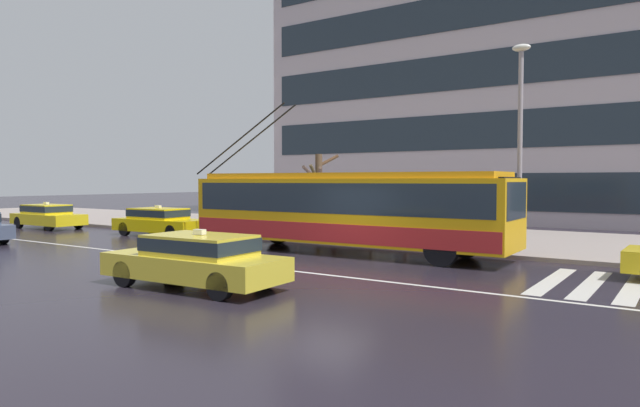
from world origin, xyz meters
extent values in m
plane|color=#252029|center=(0.00, 0.00, 0.00)|extent=(160.00, 160.00, 0.00)
cube|color=gray|center=(0.00, 9.55, 0.07)|extent=(80.00, 10.00, 0.14)
cube|color=beige|center=(5.97, 1.28, 0.00)|extent=(0.44, 4.40, 0.01)
cube|color=beige|center=(6.87, 1.28, 0.00)|extent=(0.44, 4.40, 0.01)
cube|color=beige|center=(7.77, 1.28, 0.00)|extent=(0.44, 4.40, 0.01)
cube|color=silver|center=(0.00, -1.20, 0.00)|extent=(72.00, 0.14, 0.01)
cube|color=#E5A20E|center=(-1.23, 2.95, 1.51)|extent=(11.72, 2.64, 2.18)
cube|color=orange|center=(-1.23, 2.95, 2.70)|extent=(11.02, 2.38, 0.20)
cube|color=#1E2833|center=(-1.23, 2.95, 1.94)|extent=(11.26, 2.66, 1.00)
cube|color=#AC2122|center=(-1.23, 2.95, 0.81)|extent=(11.61, 2.67, 0.61)
cube|color=#1E2833|center=(4.57, 3.03, 1.94)|extent=(0.15, 2.19, 1.09)
cube|color=black|center=(4.42, 3.02, 2.50)|extent=(0.18, 1.89, 0.28)
cylinder|color=black|center=(-5.80, 3.24, 4.08)|extent=(4.50, 0.12, 2.62)
cylinder|color=black|center=(-5.79, 2.54, 4.08)|extent=(4.50, 0.12, 2.62)
cylinder|color=black|center=(2.73, 4.10, 0.52)|extent=(1.04, 0.31, 1.04)
cylinder|color=black|center=(2.76, 1.91, 0.52)|extent=(1.04, 0.31, 1.04)
cylinder|color=black|center=(-4.98, 3.99, 0.52)|extent=(1.04, 0.31, 1.04)
cylinder|color=black|center=(-4.95, 1.81, 0.52)|extent=(1.04, 0.31, 1.04)
cube|color=yellow|center=(-11.26, 3.33, 0.51)|extent=(4.67, 1.98, 0.55)
cube|color=yellow|center=(-11.44, 3.32, 1.02)|extent=(2.55, 1.65, 0.48)
cube|color=#1E2833|center=(-11.44, 3.32, 1.05)|extent=(2.59, 1.67, 0.31)
cube|color=silver|center=(-11.44, 3.32, 1.33)|extent=(0.29, 0.17, 0.12)
cylinder|color=black|center=(-9.77, 4.19, 0.31)|extent=(0.63, 0.22, 0.62)
cylinder|color=black|center=(-9.71, 2.59, 0.31)|extent=(0.63, 0.22, 0.62)
cylinder|color=black|center=(-12.81, 4.08, 0.31)|extent=(0.63, 0.22, 0.62)
cylinder|color=black|center=(-12.75, 2.47, 0.31)|extent=(0.63, 0.22, 0.62)
cube|color=yellow|center=(-0.87, -4.42, 0.51)|extent=(4.61, 1.99, 0.55)
cube|color=yellow|center=(-0.69, -4.41, 1.02)|extent=(2.52, 1.64, 0.48)
cube|color=#1E2833|center=(-0.69, -4.41, 1.05)|extent=(2.56, 1.66, 0.31)
cube|color=silver|center=(-0.69, -4.41, 1.33)|extent=(0.29, 0.17, 0.12)
cylinder|color=black|center=(-2.32, -5.28, 0.31)|extent=(0.63, 0.23, 0.62)
cylinder|color=black|center=(-2.40, -3.70, 0.31)|extent=(0.63, 0.23, 0.62)
cylinder|color=black|center=(0.66, -5.14, 0.31)|extent=(0.63, 0.23, 0.62)
cylinder|color=black|center=(0.59, -3.56, 0.31)|extent=(0.63, 0.23, 0.62)
cube|color=yellow|center=(-19.22, 2.58, 0.51)|extent=(4.38, 1.78, 0.55)
cube|color=yellow|center=(-19.40, 2.58, 1.02)|extent=(2.37, 1.53, 0.48)
cube|color=#1E2833|center=(-19.40, 2.58, 1.05)|extent=(2.41, 1.55, 0.31)
cube|color=silver|center=(-19.40, 2.58, 1.33)|extent=(0.28, 0.16, 0.12)
cylinder|color=black|center=(-17.78, 3.38, 0.31)|extent=(0.62, 0.20, 0.62)
cylinder|color=black|center=(-17.77, 1.80, 0.31)|extent=(0.62, 0.20, 0.62)
cylinder|color=black|center=(-20.67, 3.37, 0.31)|extent=(0.62, 0.20, 0.62)
cylinder|color=black|center=(-20.67, 1.79, 0.31)|extent=(0.62, 0.20, 0.62)
cylinder|color=black|center=(-13.99, -2.31, 0.31)|extent=(0.62, 0.21, 0.62)
cylinder|color=gray|center=(-1.46, 5.77, 1.40)|extent=(0.08, 0.08, 2.51)
cylinder|color=gray|center=(-5.32, 5.77, 1.40)|extent=(0.08, 0.08, 2.51)
cylinder|color=gray|center=(-1.46, 7.12, 1.40)|extent=(0.08, 0.08, 2.51)
cylinder|color=gray|center=(-5.32, 7.12, 1.40)|extent=(0.08, 0.08, 2.51)
cube|color=#99ADB2|center=(-3.39, 7.12, 1.45)|extent=(3.67, 0.04, 2.01)
cube|color=#B2B2B7|center=(-3.39, 6.44, 2.69)|extent=(4.17, 1.65, 0.08)
cube|color=brown|center=(-3.39, 6.78, 0.59)|extent=(2.71, 0.36, 0.08)
cylinder|color=#271A2F|center=(-4.22, 6.89, 0.59)|extent=(0.14, 0.14, 0.90)
cylinder|color=#271A2F|center=(-4.26, 7.05, 0.59)|extent=(0.14, 0.14, 0.90)
cylinder|color=maroon|center=(-4.24, 6.97, 1.32)|extent=(0.45, 0.45, 0.57)
sphere|color=tan|center=(-4.24, 6.97, 1.71)|extent=(0.21, 0.21, 0.21)
cylinder|color=#595053|center=(-0.41, 6.14, 0.56)|extent=(0.14, 0.14, 0.83)
cylinder|color=#595053|center=(-0.29, 6.03, 0.56)|extent=(0.14, 0.14, 0.83)
cylinder|color=#8B745A|center=(-0.35, 6.09, 1.25)|extent=(0.51, 0.51, 0.56)
sphere|color=tan|center=(-0.35, 6.09, 1.65)|extent=(0.23, 0.23, 0.23)
cylinder|color=#1E304A|center=(0.95, 6.68, 0.57)|extent=(0.14, 0.14, 0.85)
cylinder|color=#1E304A|center=(0.82, 6.78, 0.57)|extent=(0.14, 0.14, 0.85)
cylinder|color=#2E2723|center=(0.88, 6.73, 1.29)|extent=(0.51, 0.51, 0.59)
sphere|color=#E29083|center=(0.88, 6.73, 1.70)|extent=(0.23, 0.23, 0.23)
cone|color=gold|center=(0.98, 6.65, 2.00)|extent=(1.39, 1.39, 0.28)
cylinder|color=#333333|center=(0.98, 6.65, 1.47)|extent=(0.02, 0.02, 0.77)
cylinder|color=#47463F|center=(-1.33, 5.15, 0.56)|extent=(0.14, 0.14, 0.84)
cylinder|color=#47463F|center=(-1.45, 5.26, 0.56)|extent=(0.14, 0.14, 0.84)
cylinder|color=#8E785B|center=(-1.39, 5.21, 1.27)|extent=(0.51, 0.51, 0.58)
sphere|color=#B3AE87|center=(-1.39, 5.21, 1.68)|extent=(0.23, 0.23, 0.23)
cylinder|color=gray|center=(4.03, 5.55, 3.47)|extent=(0.16, 0.16, 6.67)
ellipsoid|color=silver|center=(4.03, 5.55, 6.93)|extent=(0.60, 0.32, 0.24)
cylinder|color=brown|center=(-5.19, 7.20, 1.93)|extent=(0.32, 0.32, 3.58)
cylinder|color=brown|center=(-5.42, 6.68, 2.50)|extent=(0.63, 1.15, 0.76)
cylinder|color=#4B3930|center=(-5.19, 6.60, 2.80)|extent=(0.15, 1.26, 0.77)
cylinder|color=#4C3F27|center=(-5.21, 6.90, 2.84)|extent=(0.20, 0.71, 0.83)
cylinder|color=#4C392E|center=(-4.94, 6.90, 2.79)|extent=(0.66, 0.75, 0.72)
cylinder|color=brown|center=(-4.92, 7.57, 3.42)|extent=(0.70, 0.88, 0.59)
cube|color=#B9ACB4|center=(-3.53, 22.86, 12.07)|extent=(25.46, 10.15, 24.14)
cube|color=#1E2833|center=(-3.53, 17.76, 1.90)|extent=(23.94, 0.06, 2.07)
cube|color=#1E2833|center=(-3.53, 17.76, 5.35)|extent=(23.94, 0.06, 2.07)
cube|color=#1E2833|center=(-3.53, 17.76, 8.79)|extent=(23.94, 0.06, 2.07)
cube|color=#1E2833|center=(-3.53, 17.76, 12.24)|extent=(23.94, 0.06, 2.07)
camera|label=1|loc=(8.97, -13.65, 2.55)|focal=31.39mm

